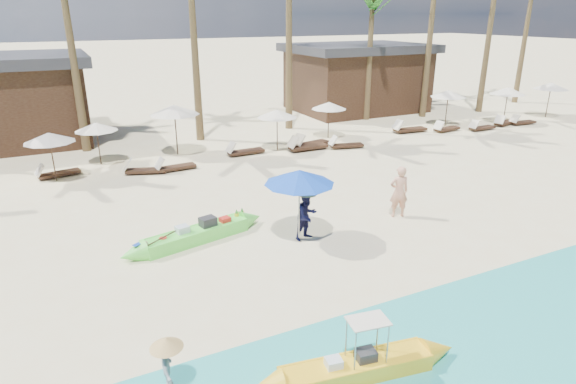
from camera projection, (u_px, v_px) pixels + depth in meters
name	position (u px, v px, depth m)	size (l,w,h in m)	color
ground	(273.00, 269.00, 12.32)	(240.00, 240.00, 0.00)	beige
green_canoe	(196.00, 234.00, 13.77)	(4.94, 1.42, 0.64)	#58E546
yellow_canoe	(356.00, 368.00, 8.61)	(4.46, 1.00, 1.16)	gold
tourist	(399.00, 192.00, 15.25)	(0.61, 0.40, 1.69)	tan
vendor_green	(307.00, 216.00, 13.76)	(0.70, 0.54, 1.43)	#141539
vendor_yellow	(169.00, 366.00, 8.05)	(0.56, 0.32, 0.87)	gray
blue_umbrella	(299.00, 177.00, 13.26)	(1.97, 1.97, 2.12)	#99999E
resort_parasol_4	(49.00, 138.00, 18.21)	(1.88, 1.88, 1.93)	#3A2618
lounger_4_right	(56.00, 173.00, 19.17)	(1.71, 0.82, 0.56)	#3A2618
resort_parasol_5	(96.00, 127.00, 20.34)	(1.78, 1.78, 1.84)	#3A2618
lounger_5_left	(143.00, 169.00, 19.59)	(1.74, 1.02, 0.57)	#3A2618
resort_parasol_6	(174.00, 110.00, 21.64)	(2.25, 2.25, 2.31)	#3A2618
lounger_6_left	(174.00, 166.00, 19.97)	(1.69, 0.63, 0.56)	#3A2618
lounger_6_right	(243.00, 151.00, 22.21)	(1.80, 0.61, 0.60)	#3A2618
resort_parasol_7	(277.00, 114.00, 22.49)	(1.89, 1.89, 1.95)	#3A2618
lounger_7_left	(306.00, 146.00, 22.92)	(1.97, 0.62, 0.67)	#3A2618
lounger_7_right	(310.00, 143.00, 23.44)	(2.05, 0.95, 0.67)	#3A2618
resort_parasol_8	(329.00, 106.00, 24.80)	(1.82, 1.82, 1.88)	#3A2618
lounger_8_left	(344.00, 144.00, 23.32)	(1.76, 0.90, 0.57)	#3A2618
resort_parasol_9	(448.00, 94.00, 27.38)	(2.02, 2.02, 2.08)	#3A2618
lounger_9_left	(408.00, 129.00, 26.40)	(2.00, 0.77, 0.66)	#3A2618
lounger_9_right	(446.00, 128.00, 26.62)	(1.76, 0.73, 0.58)	#3A2618
resort_parasol_10	(508.00, 91.00, 28.15)	(2.06, 2.06, 2.12)	#3A2618
lounger_10_left	(481.00, 127.00, 26.90)	(1.66, 0.54, 0.56)	#3A2618
lounger_10_right	(504.00, 122.00, 28.10)	(1.81, 0.94, 0.59)	#3A2618
resort_parasol_11	(551.00, 86.00, 29.80)	(2.09, 2.09, 2.16)	#3A2618
lounger_11_left	(522.00, 122.00, 28.27)	(1.68, 0.63, 0.56)	#3A2618
pavilion_east	(357.00, 77.00, 32.04)	(8.80, 6.60, 4.30)	#3A2618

